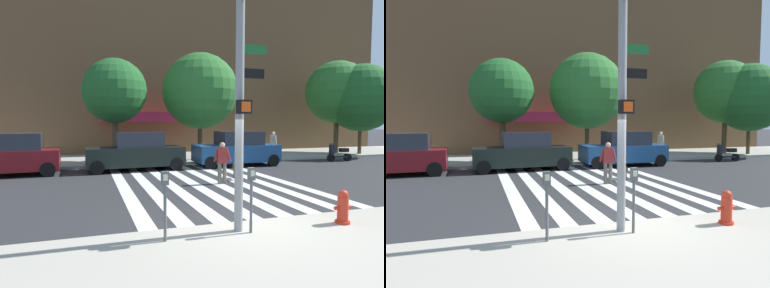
# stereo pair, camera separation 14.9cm
# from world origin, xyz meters

# --- Properties ---
(ground_plane) EXTENTS (160.00, 160.00, 0.00)m
(ground_plane) POSITION_xyz_m (0.00, 5.51, 0.00)
(ground_plane) COLOR #2B2B2D
(sidewalk_near) EXTENTS (60.00, 5.00, 0.15)m
(sidewalk_near) POSITION_xyz_m (0.00, -2.50, 0.07)
(sidewalk_near) COLOR #ABA494
(sidewalk_near) RESTS_ON ground_plane
(sidewalk_far) EXTENTS (80.00, 6.00, 0.15)m
(sidewalk_far) POSITION_xyz_m (0.00, 14.01, 0.07)
(sidewalk_far) COLOR #A5A297
(sidewalk_far) RESTS_ON ground_plane
(crosswalk_stripes) EXTENTS (6.75, 10.41, 0.01)m
(crosswalk_stripes) POSITION_xyz_m (1.03, 5.51, 0.00)
(crosswalk_stripes) COLOR silver
(crosswalk_stripes) RESTS_ON ground_plane
(traffic_light_pole) EXTENTS (0.74, 0.46, 5.80)m
(traffic_light_pole) POSITION_xyz_m (-0.37, -0.64, 3.52)
(traffic_light_pole) COLOR gray
(traffic_light_pole) RESTS_ON sidewalk_near
(fire_hydrant) EXTENTS (0.44, 0.32, 0.76)m
(fire_hydrant) POSITION_xyz_m (2.09, -0.85, 0.52)
(fire_hydrant) COLOR red
(fire_hydrant) RESTS_ON sidewalk_near
(parking_meter_curbside) EXTENTS (0.14, 0.11, 1.36)m
(parking_meter_curbside) POSITION_xyz_m (-0.18, -0.77, 1.03)
(parking_meter_curbside) COLOR #515456
(parking_meter_curbside) RESTS_ON sidewalk_near
(parking_meter_second_along) EXTENTS (0.14, 0.11, 1.36)m
(parking_meter_second_along) POSITION_xyz_m (-1.99, -0.72, 1.03)
(parking_meter_second_along) COLOR #515456
(parking_meter_second_along) RESTS_ON sidewalk_near
(parked_car_near_curb) EXTENTS (4.86, 2.18, 1.92)m
(parked_car_near_curb) POSITION_xyz_m (-6.95, 9.78, 0.95)
(parked_car_near_curb) COLOR maroon
(parked_car_near_curb) RESTS_ON ground_plane
(parked_car_behind_first) EXTENTS (4.81, 2.13, 1.92)m
(parked_car_behind_first) POSITION_xyz_m (-1.04, 9.78, 0.90)
(parked_car_behind_first) COLOR black
(parked_car_behind_first) RESTS_ON ground_plane
(parked_car_third_in_line) EXTENTS (4.63, 2.13, 1.90)m
(parked_car_third_in_line) POSITION_xyz_m (4.51, 9.78, 0.91)
(parked_car_third_in_line) COLOR navy
(parked_car_third_in_line) RESTS_ON ground_plane
(parked_scooter) EXTENTS (1.63, 0.52, 1.11)m
(parked_scooter) POSITION_xyz_m (11.34, 9.57, 0.48)
(parked_scooter) COLOR black
(parked_scooter) RESTS_ON ground_plane
(street_tree_nearest) EXTENTS (3.57, 3.57, 5.77)m
(street_tree_nearest) POSITION_xyz_m (-1.86, 12.00, 4.11)
(street_tree_nearest) COLOR #4C3823
(street_tree_nearest) RESTS_ON sidewalk_far
(street_tree_middle) EXTENTS (4.53, 4.53, 6.37)m
(street_tree_middle) POSITION_xyz_m (3.15, 12.03, 4.25)
(street_tree_middle) COLOR #4C3823
(street_tree_middle) RESTS_ON sidewalk_far
(street_tree_further) EXTENTS (4.51, 4.51, 6.68)m
(street_tree_further) POSITION_xyz_m (14.07, 13.00, 4.56)
(street_tree_further) COLOR #4C3823
(street_tree_further) RESTS_ON sidewalk_far
(street_tree_furthest) EXTENTS (4.74, 4.74, 6.33)m
(street_tree_furthest) POSITION_xyz_m (15.11, 11.83, 4.11)
(street_tree_furthest) COLOR #4C3823
(street_tree_furthest) RESTS_ON sidewalk_far
(pedestrian_dog_walker) EXTENTS (0.71, 0.32, 1.64)m
(pedestrian_dog_walker) POSITION_xyz_m (1.66, 5.10, 0.93)
(pedestrian_dog_walker) COLOR #6B6051
(pedestrian_dog_walker) RESTS_ON ground_plane
(dog_on_leash) EXTENTS (0.42, 1.11, 0.65)m
(dog_on_leash) POSITION_xyz_m (2.71, 5.96, 0.44)
(dog_on_leash) COLOR brown
(dog_on_leash) RESTS_ON ground_plane
(pedestrian_bystander) EXTENTS (0.27, 0.71, 1.64)m
(pedestrian_bystander) POSITION_xyz_m (8.06, 11.78, 1.08)
(pedestrian_bystander) COLOR #6B6051
(pedestrian_bystander) RESTS_ON sidewalk_far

